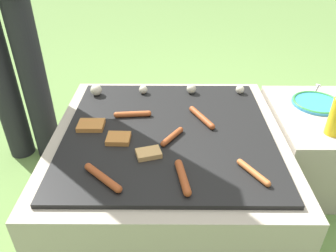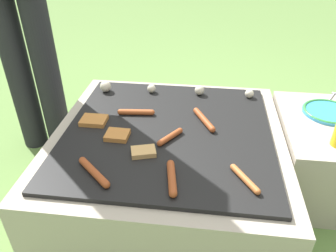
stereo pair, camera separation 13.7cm
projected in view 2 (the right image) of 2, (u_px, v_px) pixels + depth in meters
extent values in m
plane|color=#608442|center=(168.00, 192.00, 1.57)|extent=(14.00, 14.00, 0.00)
cube|color=#A89E8C|center=(168.00, 165.00, 1.48)|extent=(0.97, 0.97, 0.34)
cube|color=black|center=(168.00, 132.00, 1.39)|extent=(0.86, 0.86, 0.02)
cube|color=#A89E8C|center=(323.00, 155.00, 1.53)|extent=(0.43, 0.57, 0.36)
cylinder|color=black|center=(19.00, 73.00, 1.69)|extent=(0.13, 0.13, 0.88)
cylinder|color=black|center=(47.00, 74.00, 1.67)|extent=(0.13, 0.13, 0.88)
cylinder|color=#93421E|center=(170.00, 137.00, 1.32)|extent=(0.09, 0.11, 0.02)
sphere|color=#93421E|center=(180.00, 131.00, 1.36)|extent=(0.02, 0.02, 0.02)
sphere|color=#93421E|center=(160.00, 143.00, 1.28)|extent=(0.02, 0.02, 0.02)
cylinder|color=#A34C23|center=(136.00, 112.00, 1.48)|extent=(0.15, 0.04, 0.03)
sphere|color=#A34C23|center=(152.00, 112.00, 1.48)|extent=(0.03, 0.03, 0.03)
sphere|color=#A34C23|center=(120.00, 112.00, 1.48)|extent=(0.03, 0.03, 0.03)
cylinder|color=#93421E|center=(94.00, 172.00, 1.13)|extent=(0.14, 0.13, 0.03)
sphere|color=#93421E|center=(106.00, 185.00, 1.08)|extent=(0.03, 0.03, 0.03)
sphere|color=#93421E|center=(83.00, 160.00, 1.19)|extent=(0.03, 0.03, 0.03)
cylinder|color=#B7602D|center=(245.00, 179.00, 1.11)|extent=(0.09, 0.13, 0.02)
sphere|color=#B7602D|center=(233.00, 167.00, 1.16)|extent=(0.02, 0.02, 0.02)
sphere|color=#B7602D|center=(257.00, 192.00, 1.06)|extent=(0.02, 0.02, 0.02)
cylinder|color=#93421E|center=(204.00, 120.00, 1.43)|extent=(0.10, 0.16, 0.03)
sphere|color=#93421E|center=(196.00, 110.00, 1.49)|extent=(0.03, 0.03, 0.03)
sphere|color=#93421E|center=(213.00, 130.00, 1.36)|extent=(0.03, 0.03, 0.03)
cylinder|color=#93421E|center=(172.00, 178.00, 1.11)|extent=(0.05, 0.15, 0.03)
sphere|color=#93421E|center=(171.00, 164.00, 1.17)|extent=(0.03, 0.03, 0.03)
sphere|color=#93421E|center=(173.00, 194.00, 1.04)|extent=(0.03, 0.03, 0.03)
cube|color=tan|center=(143.00, 152.00, 1.24)|extent=(0.11, 0.09, 0.02)
cube|color=#B27033|center=(94.00, 120.00, 1.43)|extent=(0.11, 0.09, 0.02)
cube|color=#B27033|center=(117.00, 135.00, 1.33)|extent=(0.10, 0.08, 0.02)
sphere|color=beige|center=(106.00, 86.00, 1.67)|extent=(0.06, 0.06, 0.06)
sphere|color=beige|center=(151.00, 89.00, 1.66)|extent=(0.04, 0.04, 0.04)
sphere|color=beige|center=(200.00, 90.00, 1.64)|extent=(0.05, 0.05, 0.05)
sphere|color=beige|center=(249.00, 94.00, 1.62)|extent=(0.04, 0.04, 0.04)
cylinder|color=#338CCC|center=(329.00, 112.00, 1.49)|extent=(0.23, 0.23, 0.01)
torus|color=#338C3F|center=(329.00, 111.00, 1.49)|extent=(0.23, 0.23, 0.01)
cylinder|color=silver|center=(328.00, 101.00, 1.59)|extent=(0.11, 0.18, 0.01)
cube|color=silver|center=(334.00, 93.00, 1.66)|extent=(0.02, 0.02, 0.01)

